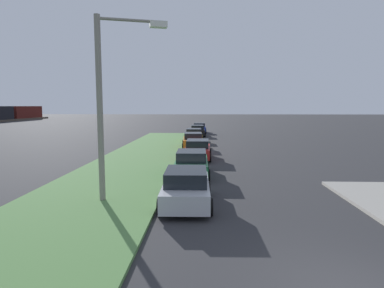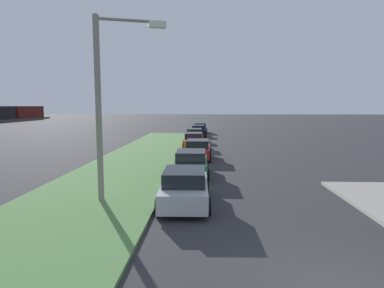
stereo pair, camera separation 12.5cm
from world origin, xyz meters
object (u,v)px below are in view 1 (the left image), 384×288
Objects in this scene: parked_car_yellow at (194,135)px; parked_car_silver at (186,187)px; parked_car_orange at (193,141)px; parked_car_blue at (199,128)px; parked_car_black at (197,131)px; parked_car_red at (198,150)px; streetlight at (109,95)px; parked_car_green at (192,164)px.

parked_car_silver is at bearing 179.08° from parked_car_yellow.
parked_car_yellow is at bearing -1.84° from parked_car_orange.
parked_car_yellow is 12.14m from parked_car_blue.
parked_car_red is at bearing 178.40° from parked_car_black.
parked_car_black is at bearing -4.28° from parked_car_yellow.
parked_car_black and parked_car_blue have the same top height.
parked_car_black is 0.58× the size of streetlight.
streetlight reaches higher than parked_car_red.
parked_car_red is at bearing -179.97° from parked_car_blue.
parked_car_orange is 18.15m from streetlight.
parked_car_orange and parked_car_blue have the same top height.
parked_car_silver is 1.00× the size of parked_car_green.
parked_car_red is at bearing -2.90° from parked_car_green.
parked_car_orange is 1.02× the size of parked_car_blue.
parked_car_black is 1.02× the size of parked_car_blue.
parked_car_blue is (24.18, 0.26, 0.00)m from parked_car_red.
parked_car_silver is 1.00× the size of parked_car_blue.
parked_car_red is at bearing -16.69° from streetlight.
parked_car_yellow is at bearing 0.72° from parked_car_green.
parked_car_silver is 23.50m from parked_car_yellow.
streetlight is (-17.56, 2.77, 3.67)m from parked_car_orange.
parked_car_blue is (17.79, -0.32, 0.00)m from parked_car_orange.
streetlight reaches higher than parked_car_blue.
parked_car_green is 0.99× the size of parked_car_yellow.
streetlight is at bearing 171.39° from parked_car_yellow.
parked_car_green is 30.17m from parked_car_blue.
parked_car_yellow and parked_car_blue have the same top height.
parked_car_red is 0.99× the size of parked_car_black.
parked_car_blue is (30.17, 0.04, 0.00)m from parked_car_green.
parked_car_black is (6.68, -0.25, 0.00)m from parked_car_yellow.
parked_car_silver is at bearing 179.74° from parked_car_red.
parked_car_green and parked_car_black have the same top height.
parked_car_silver is at bearing 179.48° from parked_car_blue.
parked_car_yellow is (23.50, 0.48, 0.00)m from parked_car_silver.
parked_car_silver is at bearing 177.48° from parked_car_black.
parked_car_orange is 17.79m from parked_car_blue.
parked_car_silver and parked_car_yellow have the same top height.
parked_car_green is at bearing 179.42° from parked_car_yellow.
parked_car_silver is 35.63m from parked_car_blue.
parked_car_black is 5.46m from parked_car_blue.
parked_car_black is (12.33, -0.14, 0.00)m from parked_car_orange.
parked_car_blue is (5.46, -0.18, 0.00)m from parked_car_black.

